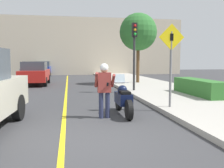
{
  "coord_description": "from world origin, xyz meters",
  "views": [
    {
      "loc": [
        -0.43,
        -5.44,
        1.77
      ],
      "look_at": [
        0.96,
        2.61,
        0.99
      ],
      "focal_mm": 40.0,
      "sensor_mm": 36.0,
      "label": 1
    }
  ],
  "objects_px": {
    "parked_car_blue": "(43,68)",
    "street_tree": "(138,32)",
    "motorcycle": "(123,99)",
    "parked_car_red": "(35,73)",
    "traffic_light": "(134,44)",
    "person_biker": "(104,85)",
    "parked_car_grey": "(34,70)",
    "crossing_sign": "(171,57)"
  },
  "relations": [
    {
      "from": "parked_car_blue",
      "to": "parked_car_red",
      "type": "bearing_deg",
      "value": -87.11
    },
    {
      "from": "person_biker",
      "to": "traffic_light",
      "type": "distance_m",
      "value": 6.29
    },
    {
      "from": "parked_car_blue",
      "to": "street_tree",
      "type": "bearing_deg",
      "value": -57.25
    },
    {
      "from": "traffic_light",
      "to": "parked_car_red",
      "type": "xyz_separation_m",
      "value": [
        -5.89,
        5.58,
        -1.81
      ]
    },
    {
      "from": "parked_car_red",
      "to": "street_tree",
      "type": "bearing_deg",
      "value": -6.74
    },
    {
      "from": "traffic_light",
      "to": "parked_car_blue",
      "type": "relative_size",
      "value": 0.86
    },
    {
      "from": "motorcycle",
      "to": "street_tree",
      "type": "bearing_deg",
      "value": 71.7
    },
    {
      "from": "traffic_light",
      "to": "street_tree",
      "type": "height_order",
      "value": "street_tree"
    },
    {
      "from": "traffic_light",
      "to": "street_tree",
      "type": "relative_size",
      "value": 0.72
    },
    {
      "from": "parked_car_red",
      "to": "parked_car_grey",
      "type": "xyz_separation_m",
      "value": [
        -0.82,
        5.53,
        0.0
      ]
    },
    {
      "from": "person_biker",
      "to": "crossing_sign",
      "type": "height_order",
      "value": "crossing_sign"
    },
    {
      "from": "person_biker",
      "to": "parked_car_blue",
      "type": "distance_m",
      "value": 23.08
    },
    {
      "from": "person_biker",
      "to": "crossing_sign",
      "type": "bearing_deg",
      "value": 14.78
    },
    {
      "from": "person_biker",
      "to": "traffic_light",
      "type": "height_order",
      "value": "traffic_light"
    },
    {
      "from": "traffic_light",
      "to": "parked_car_red",
      "type": "height_order",
      "value": "traffic_light"
    },
    {
      "from": "motorcycle",
      "to": "parked_car_blue",
      "type": "height_order",
      "value": "parked_car_blue"
    },
    {
      "from": "person_biker",
      "to": "traffic_light",
      "type": "bearing_deg",
      "value": 66.56
    },
    {
      "from": "motorcycle",
      "to": "person_biker",
      "type": "bearing_deg",
      "value": -150.3
    },
    {
      "from": "crossing_sign",
      "to": "street_tree",
      "type": "xyz_separation_m",
      "value": [
        1.55,
        9.64,
        1.94
      ]
    },
    {
      "from": "motorcycle",
      "to": "parked_car_red",
      "type": "bearing_deg",
      "value": 111.06
    },
    {
      "from": "parked_car_grey",
      "to": "motorcycle",
      "type": "bearing_deg",
      "value": -73.05
    },
    {
      "from": "crossing_sign",
      "to": "parked_car_grey",
      "type": "relative_size",
      "value": 0.68
    },
    {
      "from": "parked_car_blue",
      "to": "crossing_sign",
      "type": "bearing_deg",
      "value": -73.71
    },
    {
      "from": "parked_car_red",
      "to": "parked_car_grey",
      "type": "relative_size",
      "value": 1.0
    },
    {
      "from": "parked_car_red",
      "to": "motorcycle",
      "type": "bearing_deg",
      "value": -68.94
    },
    {
      "from": "street_tree",
      "to": "parked_car_blue",
      "type": "bearing_deg",
      "value": 122.75
    },
    {
      "from": "person_biker",
      "to": "parked_car_grey",
      "type": "bearing_deg",
      "value": 104.43
    },
    {
      "from": "street_tree",
      "to": "person_biker",
      "type": "bearing_deg",
      "value": -111.01
    },
    {
      "from": "traffic_light",
      "to": "street_tree",
      "type": "distance_m",
      "value": 5.08
    },
    {
      "from": "crossing_sign",
      "to": "parked_car_red",
      "type": "xyz_separation_m",
      "value": [
        -5.87,
        10.52,
        -1.02
      ]
    },
    {
      "from": "traffic_light",
      "to": "person_biker",
      "type": "bearing_deg",
      "value": -113.44
    },
    {
      "from": "traffic_light",
      "to": "parked_car_grey",
      "type": "xyz_separation_m",
      "value": [
        -6.71,
        11.11,
        -1.81
      ]
    },
    {
      "from": "crossing_sign",
      "to": "parked_car_blue",
      "type": "bearing_deg",
      "value": 106.29
    },
    {
      "from": "motorcycle",
      "to": "parked_car_red",
      "type": "distance_m",
      "value": 11.54
    },
    {
      "from": "crossing_sign",
      "to": "parked_car_blue",
      "type": "distance_m",
      "value": 23.03
    },
    {
      "from": "street_tree",
      "to": "parked_car_blue",
      "type": "relative_size",
      "value": 1.2
    },
    {
      "from": "parked_car_grey",
      "to": "parked_car_blue",
      "type": "relative_size",
      "value": 1.0
    },
    {
      "from": "motorcycle",
      "to": "street_tree",
      "type": "distance_m",
      "value": 10.93
    },
    {
      "from": "crossing_sign",
      "to": "traffic_light",
      "type": "distance_m",
      "value": 5.0
    },
    {
      "from": "traffic_light",
      "to": "street_tree",
      "type": "bearing_deg",
      "value": 71.97
    },
    {
      "from": "crossing_sign",
      "to": "street_tree",
      "type": "bearing_deg",
      "value": 80.89
    },
    {
      "from": "parked_car_red",
      "to": "parked_car_blue",
      "type": "xyz_separation_m",
      "value": [
        -0.58,
        11.56,
        0.0
      ]
    }
  ]
}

